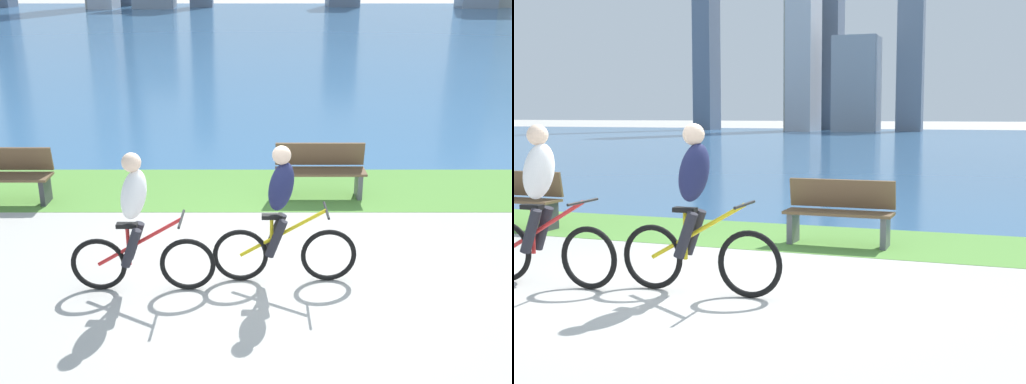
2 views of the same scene
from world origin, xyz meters
The scene contains 7 objects.
ground_plane centered at (0.00, 0.00, 0.00)m, with size 300.00×300.00×0.00m, color #B2AFA8.
grass_strip_bayside centered at (0.00, 3.18, 0.00)m, with size 120.00×2.20×0.01m, color #59933D.
bay_water_surface centered at (0.00, 38.27, 0.00)m, with size 300.00×67.98×0.00m, color #386693.
cyclist_lead centered at (0.17, -0.15, 0.84)m, with size 1.75×0.52×1.72m.
cyclist_trailing centered at (-1.51, -0.38, 0.84)m, with size 1.71×0.52×1.70m.
bench_near_path centered at (0.94, 2.85, 0.45)m, with size 1.50×0.47×0.90m.
bench_far_along_path centered at (-4.24, 2.56, 0.45)m, with size 1.50×0.47×0.90m.
Camera 1 is at (-0.14, -6.74, 3.56)m, focal length 42.17 mm.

